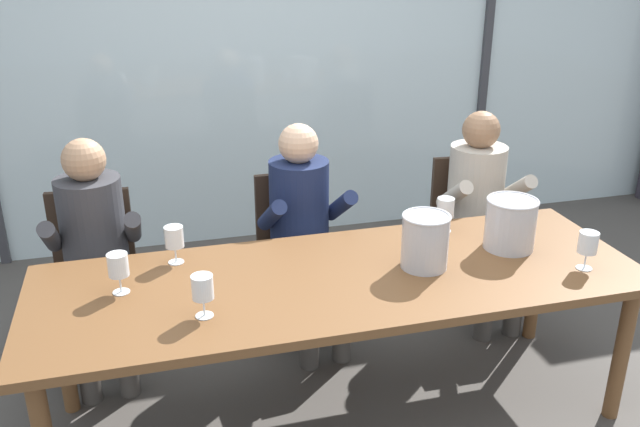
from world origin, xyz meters
The scene contains 18 objects.
ground centered at (0.00, 1.00, 0.00)m, with size 14.00×14.00×0.00m, color #4C4742.
window_glass_panel centered at (0.00, 2.15, 1.30)m, with size 7.83×0.03×2.60m, color silver.
window_mullion_right centered at (1.76, 2.13, 1.30)m, with size 0.06×0.06×2.60m, color #38383D.
hillside_vineyard centered at (0.00, 5.24, 1.09)m, with size 13.83×2.40×2.18m, color #568942.
dining_table centered at (0.00, 0.00, 0.66)m, with size 2.63×0.90×0.72m.
chair_near_curtain centered at (-1.08, 0.86, 0.51)m, with size 0.47×0.47×0.87m.
chair_left_of_center centered at (0.01, 0.87, 0.51)m, with size 0.44×0.44×0.87m.
chair_center centered at (1.07, 0.89, 0.51)m, with size 0.48×0.48×0.87m.
person_charcoal_jacket centered at (-1.05, 0.73, 0.68)m, with size 0.47×0.62×1.19m.
person_navy_polo centered at (0.01, 0.73, 0.68)m, with size 0.49×0.63×1.19m.
person_beige_jumper centered at (1.05, 0.73, 0.68)m, with size 0.47×0.62×1.19m.
ice_bucket_primary centered at (0.38, -0.01, 0.85)m, with size 0.21×0.21×0.25m.
ice_bucket_secondary centered at (0.84, 0.07, 0.85)m, with size 0.24×0.24×0.24m.
wine_glass_by_left_taster centered at (-0.61, -0.19, 0.84)m, with size 0.08×0.08×0.17m.
wine_glass_near_bucket centered at (-0.92, 0.09, 0.84)m, with size 0.08×0.08×0.17m.
wine_glass_center_pour centered at (0.63, 0.32, 0.84)m, with size 0.08×0.08×0.17m.
wine_glass_by_right_taster centered at (-0.68, 0.31, 0.84)m, with size 0.08×0.08×0.17m.
wine_glass_spare_empty centered at (1.05, -0.22, 0.84)m, with size 0.08×0.08×0.17m.
Camera 1 is at (-0.76, -2.47, 2.06)m, focal length 37.80 mm.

